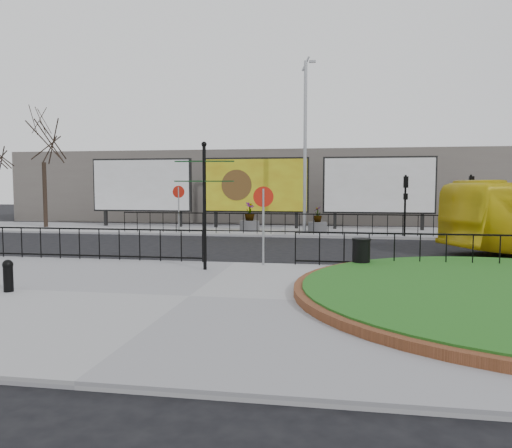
% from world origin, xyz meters
% --- Properties ---
extents(ground, '(90.00, 90.00, 0.00)m').
position_xyz_m(ground, '(0.00, 0.00, 0.00)').
color(ground, black).
rests_on(ground, ground).
extents(pavement_near, '(30.00, 10.00, 0.12)m').
position_xyz_m(pavement_near, '(0.00, -5.00, 0.06)').
color(pavement_near, gray).
rests_on(pavement_near, ground).
extents(pavement_far, '(44.00, 6.00, 0.12)m').
position_xyz_m(pavement_far, '(0.00, 12.00, 0.06)').
color(pavement_far, gray).
rests_on(pavement_far, ground).
extents(railing_near_left, '(10.00, 0.10, 1.10)m').
position_xyz_m(railing_near_left, '(-6.00, -0.30, 0.67)').
color(railing_near_left, black).
rests_on(railing_near_left, pavement_near).
extents(railing_near_right, '(9.00, 0.10, 1.10)m').
position_xyz_m(railing_near_right, '(6.50, -0.30, 0.67)').
color(railing_near_right, black).
rests_on(railing_near_right, pavement_near).
extents(railing_far, '(18.00, 0.10, 1.10)m').
position_xyz_m(railing_far, '(1.00, 9.30, 0.67)').
color(railing_far, black).
rests_on(railing_far, pavement_far).
extents(speed_sign_far, '(0.64, 0.07, 2.47)m').
position_xyz_m(speed_sign_far, '(-5.00, 9.40, 1.92)').
color(speed_sign_far, gray).
rests_on(speed_sign_far, pavement_far).
extents(speed_sign_near, '(0.64, 0.07, 2.47)m').
position_xyz_m(speed_sign_near, '(1.00, -0.40, 1.92)').
color(speed_sign_near, gray).
rests_on(speed_sign_near, pavement_near).
extents(billboard_left, '(6.20, 0.31, 4.10)m').
position_xyz_m(billboard_left, '(-8.50, 12.97, 2.60)').
color(billboard_left, black).
rests_on(billboard_left, pavement_far).
extents(billboard_mid, '(6.20, 0.31, 4.10)m').
position_xyz_m(billboard_mid, '(-1.50, 12.97, 2.60)').
color(billboard_mid, black).
rests_on(billboard_mid, pavement_far).
extents(billboard_right, '(6.20, 0.31, 4.10)m').
position_xyz_m(billboard_right, '(5.50, 12.97, 2.60)').
color(billboard_right, black).
rests_on(billboard_right, pavement_far).
extents(lamp_post, '(0.74, 0.18, 9.23)m').
position_xyz_m(lamp_post, '(1.51, 11.00, 4.83)').
color(lamp_post, gray).
rests_on(lamp_post, pavement_far).
extents(signal_pole_a, '(0.22, 0.26, 3.00)m').
position_xyz_m(signal_pole_a, '(6.50, 9.34, 2.10)').
color(signal_pole_a, black).
rests_on(signal_pole_a, pavement_far).
extents(signal_pole_b, '(0.22, 0.26, 3.00)m').
position_xyz_m(signal_pole_b, '(9.50, 9.34, 2.10)').
color(signal_pole_b, black).
rests_on(signal_pole_b, pavement_far).
extents(tree_left, '(2.00, 2.00, 7.00)m').
position_xyz_m(tree_left, '(-14.00, 11.50, 3.62)').
color(tree_left, '#2D2119').
rests_on(tree_left, pavement_far).
extents(building_backdrop, '(40.00, 10.00, 5.00)m').
position_xyz_m(building_backdrop, '(0.00, 22.00, 2.50)').
color(building_backdrop, '#5C5750').
rests_on(building_backdrop, ground).
extents(fingerpost_sign, '(1.77, 0.38, 3.78)m').
position_xyz_m(fingerpost_sign, '(-0.59, -1.51, 2.40)').
color(fingerpost_sign, black).
rests_on(fingerpost_sign, pavement_near).
extents(bollard, '(0.25, 0.25, 0.77)m').
position_xyz_m(bollard, '(-4.36, -5.26, 0.54)').
color(bollard, black).
rests_on(bollard, pavement_near).
extents(litter_bin, '(0.56, 0.56, 0.93)m').
position_xyz_m(litter_bin, '(4.00, -0.71, 0.59)').
color(litter_bin, black).
rests_on(litter_bin, pavement_near).
extents(planter_a, '(1.08, 1.08, 1.57)m').
position_xyz_m(planter_a, '(-1.50, 11.00, 0.66)').
color(planter_a, '#4C4C4F').
rests_on(planter_a, pavement_far).
extents(planter_c, '(1.02, 1.02, 1.37)m').
position_xyz_m(planter_c, '(2.20, 11.00, 0.56)').
color(planter_c, '#4C4C4F').
rests_on(planter_c, pavement_far).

